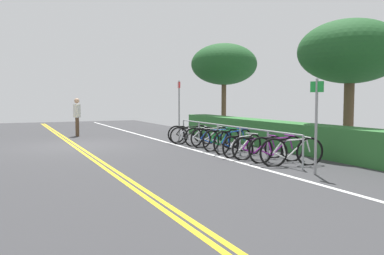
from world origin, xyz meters
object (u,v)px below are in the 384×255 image
(bicycle_5, at_px, (233,141))
(pedestrian, at_px, (77,114))
(bicycle_9, at_px, (292,152))
(bicycle_2, at_px, (208,136))
(tree_mid, at_px, (350,52))
(bike_rack, at_px, (228,132))
(bicycle_0, at_px, (189,134))
(bicycle_6, at_px, (242,145))
(sign_post_far, at_px, (316,117))
(tree_near_left, at_px, (224,64))
(sign_post_near, at_px, (179,104))
(bicycle_3, at_px, (215,138))
(bicycle_1, at_px, (194,135))
(bicycle_4, at_px, (222,140))
(bicycle_8, at_px, (277,149))
(bicycle_7, at_px, (259,148))

(bicycle_5, bearing_deg, pedestrian, -155.32)
(bicycle_5, bearing_deg, bicycle_9, 1.77)
(bicycle_9, bearing_deg, pedestrian, -160.89)
(bicycle_2, height_order, tree_mid, tree_mid)
(bike_rack, bearing_deg, tree_mid, 63.60)
(bicycle_0, bearing_deg, bicycle_6, -1.46)
(sign_post_far, distance_m, tree_near_left, 11.22)
(sign_post_near, bearing_deg, bike_rack, -0.78)
(bike_rack, xyz_separation_m, bicycle_3, (-1.01, 0.07, -0.29))
(bicycle_1, relative_size, bicycle_4, 1.04)
(bicycle_8, xyz_separation_m, tree_near_left, (-8.69, 3.18, 2.96))
(bicycle_0, relative_size, bicycle_1, 0.99)
(bicycle_3, distance_m, tree_near_left, 6.85)
(bicycle_8, xyz_separation_m, pedestrian, (-9.81, -3.63, 0.62))
(bicycle_2, relative_size, tree_near_left, 0.42)
(bike_rack, height_order, bicycle_3, bike_rack)
(bicycle_2, bearing_deg, bicycle_5, -3.12)
(bike_rack, bearing_deg, bicycle_0, -179.90)
(bicycle_7, bearing_deg, bicycle_5, 179.71)
(bicycle_6, bearing_deg, bicycle_2, 175.09)
(sign_post_near, bearing_deg, bicycle_3, 0.22)
(bicycle_1, relative_size, bicycle_3, 1.05)
(pedestrian, relative_size, sign_post_far, 0.79)
(sign_post_far, xyz_separation_m, tree_near_left, (-10.49, 3.44, 2.02))
(bicycle_0, height_order, tree_near_left, tree_near_left)
(bicycle_5, xyz_separation_m, bicycle_8, (2.11, 0.10, -0.01))
(bicycle_2, relative_size, pedestrian, 1.06)
(bicycle_0, bearing_deg, bicycle_9, 0.99)
(bicycle_4, relative_size, pedestrian, 0.98)
(sign_post_far, bearing_deg, pedestrian, -163.83)
(bicycle_9, xyz_separation_m, tree_mid, (-1.39, 3.26, 2.76))
(bicycle_5, xyz_separation_m, tree_mid, (1.37, 3.35, 2.76))
(bicycle_2, height_order, sign_post_near, sign_post_near)
(bicycle_0, relative_size, tree_near_left, 0.39)
(sign_post_far, bearing_deg, bicycle_8, 171.61)
(pedestrian, bearing_deg, bicycle_6, 22.02)
(bicycle_3, xyz_separation_m, sign_post_far, (5.23, -0.22, 0.95))
(pedestrian, bearing_deg, tree_near_left, 80.66)
(bicycle_9, bearing_deg, bicycle_7, -176.05)
(bicycle_2, distance_m, sign_post_near, 2.75)
(bicycle_4, distance_m, sign_post_far, 4.71)
(bike_rack, height_order, bicycle_6, bike_rack)
(pedestrian, bearing_deg, bicycle_5, 24.68)
(bicycle_1, height_order, tree_near_left, tree_near_left)
(bicycle_4, bearing_deg, bicycle_3, 172.74)
(bicycle_6, bearing_deg, bicycle_5, 170.34)
(bicycle_7, bearing_deg, pedestrian, -158.83)
(bicycle_7, xyz_separation_m, tree_mid, (-0.05, 3.35, 2.80))
(bicycle_9, bearing_deg, bicycle_8, 179.01)
(bicycle_1, bearing_deg, bicycle_3, 7.47)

